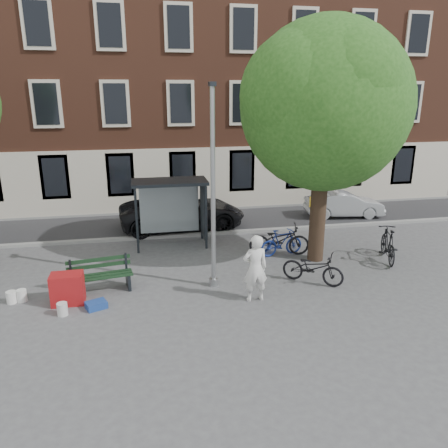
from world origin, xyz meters
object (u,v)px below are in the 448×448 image
bike_c (313,268)px  bike_d (388,244)px  lamppost (213,200)px  notice_sign (313,209)px  bike_b (281,242)px  bench (100,277)px  car_silver (344,204)px  painter (255,268)px  car_dark (182,211)px  bike_a (279,240)px  red_stand (68,289)px  bus_shelter (180,197)px

bike_c → bike_d: 3.63m
lamppost → bike_c: (3.12, -0.39, -2.27)m
bike_d → notice_sign: size_ratio=1.11×
bike_b → bike_d: bike_d is taller
bench → car_silver: bearing=20.8°
painter → bench: (-4.45, 1.51, -0.55)m
bike_c → car_dark: 7.46m
lamppost → bike_a: bearing=37.9°
notice_sign → car_silver: bearing=37.3°
bike_c → notice_sign: size_ratio=1.06×
car_dark → notice_sign: size_ratio=2.96×
painter → bike_c: 2.32m
bike_c → red_stand: bearing=126.7°
car_silver → car_dark: bearing=100.2°
bus_shelter → bike_a: bearing=-28.5°
bike_d → car_dark: bearing=-19.2°
bike_b → bike_d: bearing=-118.2°
painter → bike_d: (5.50, 2.12, -0.38)m
painter → car_silver: 10.17m
bike_c → car_dark: bearing=64.5°
bench → bike_a: bearing=8.1°
lamppost → bike_a: (2.86, 2.22, -2.20)m
bus_shelter → bike_c: (3.73, -4.50, -1.40)m
bike_a → bike_b: 0.14m
bus_shelter → bike_a: size_ratio=1.28×
bike_b → notice_sign: notice_sign is taller
lamppost → bench: 4.17m
bike_a → bike_c: size_ratio=1.13×
bus_shelter → bike_d: size_ratio=1.39×
bike_a → bike_d: size_ratio=1.08×
bench → red_stand: (-0.86, -0.66, -0.00)m
bike_a → car_silver: bearing=-36.0°
lamppost → bench: bearing=175.0°
lamppost → bike_c: 3.88m
bus_shelter → bike_c: bearing=-50.4°
bike_c → bench: bearing=121.0°
bike_d → car_dark: size_ratio=0.38×
bike_b → bike_c: 2.52m
bench → bike_a: bike_a is taller
lamppost → bike_d: 6.91m
painter → bike_c: painter is taller
lamppost → car_dark: (-0.33, 6.22, -2.02)m
bike_c → red_stand: bike_c is taller
lamppost → bike_c: lamppost is taller
bike_d → car_silver: size_ratio=0.55×
bike_c → bike_a: bearing=42.7°
bus_shelter → bike_a: (3.47, -1.88, -1.33)m
red_stand → car_silver: bearing=30.3°
bench → bike_d: size_ratio=0.97×
red_stand → notice_sign: bearing=23.3°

